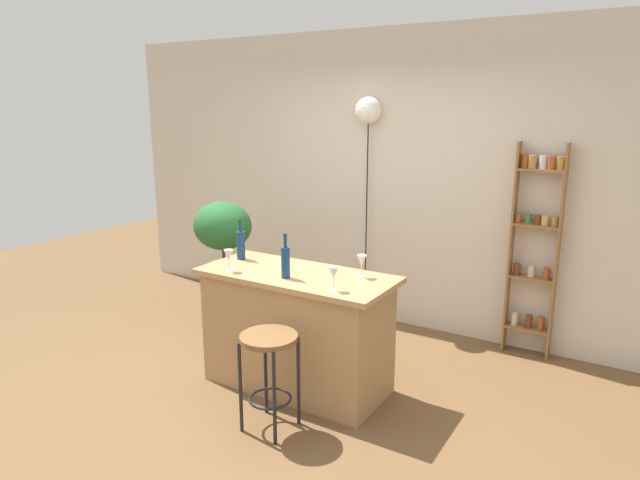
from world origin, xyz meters
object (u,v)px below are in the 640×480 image
Objects in this scene: potted_plant at (223,231)px; bottle_vinegar at (285,261)px; bottle_olive_oil at (241,244)px; plant_stool at (226,304)px; wine_glass_left at (229,256)px; wine_glass_right at (362,261)px; spice_shelf at (535,244)px; bar_stool at (269,358)px; pendant_globe_light at (368,112)px; wine_glass_center at (334,273)px.

bottle_vinegar is at bearing -31.49° from potted_plant.
plant_stool is at bearing 140.82° from bottle_olive_oil.
potted_plant is at bearing 133.31° from wine_glass_left.
spice_shelf is at bearing 55.84° from wine_glass_right.
bar_stool is 2.06× the size of bottle_olive_oil.
potted_plant is (-1.42, 1.21, 0.45)m from bar_stool.
pendant_globe_light reaches higher than wine_glass_right.
bar_stool is 0.85× the size of potted_plant.
pendant_globe_light is at bearing 96.95° from bottle_vinegar.
bottle_olive_oil is at bearing 158.89° from bottle_vinegar.
wine_glass_left is (0.80, -0.85, 0.80)m from plant_stool.
bottle_vinegar is 1.97× the size of wine_glass_left.
spice_shelf is at bearing -0.82° from pendant_globe_light.
bottle_olive_oil is 1.06m from wine_glass_center.
spice_shelf is 5.65× the size of bottle_olive_oil.
spice_shelf is 1.64m from wine_glass_right.
bar_stool is 0.36× the size of spice_shelf.
wine_glass_right is (1.71, -0.47, 0.07)m from potted_plant.
bottle_olive_oil is 1.97× the size of wine_glass_center.
spice_shelf reaches higher than potted_plant.
bottle_vinegar is at bearing 111.05° from bar_stool.
bottle_olive_oil is at bearing 114.06° from wine_glass_left.
bar_stool is at bearing -40.36° from plant_stool.
plant_stool is 1.38× the size of bottle_olive_oil.
pendant_globe_light is (-0.66, 1.38, 1.02)m from wine_glass_right.
potted_plant is (0.00, -0.00, 0.73)m from plant_stool.
bottle_olive_oil is at bearing -39.18° from potted_plant.
wine_glass_left is at bearing -46.69° from plant_stool.
spice_shelf reaches higher than wine_glass_right.
wine_glass_center is 1.00× the size of wine_glass_right.
wine_glass_left reaches higher than plant_stool.
wine_glass_right is at bearing -64.48° from pendant_globe_light.
bottle_vinegar reaches higher than bar_stool.
bottle_olive_oil is (-0.76, 0.67, 0.52)m from bar_stool.
potted_plant is 1.77m from wine_glass_right.
wine_glass_right is at bearing 69.05° from bar_stool.
wine_glass_left is at bearing -98.05° from pendant_globe_light.
bottle_vinegar is 0.44m from wine_glass_center.
potted_plant reaches higher than bar_stool.
potted_plant is at bearing 164.65° from wine_glass_right.
spice_shelf is at bearing 60.14° from bar_stool.
spice_shelf is 11.10× the size of wine_glass_right.
bottle_vinegar is (1.25, -0.77, 0.80)m from plant_stool.
bar_stool is 0.89m from wine_glass_left.
wine_glass_left is (0.80, -0.85, 0.07)m from potted_plant.
pendant_globe_light is (-0.37, 2.12, 1.53)m from bar_stool.
spice_shelf is 2.52m from wine_glass_left.
plant_stool is 0.57× the size of potted_plant.
plant_stool is 1.41m from wine_glass_left.
pendant_globe_light reaches higher than wine_glass_left.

